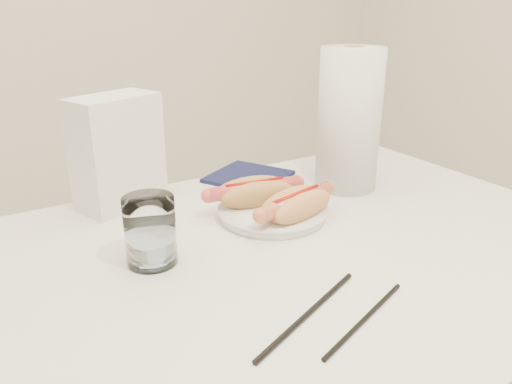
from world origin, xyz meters
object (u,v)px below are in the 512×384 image
hotdog_right (296,205)px  paper_towel_roll (349,120)px  water_glass (150,231)px  napkin_box (117,152)px  hotdog_left (254,192)px  table (281,279)px  plate (272,213)px

hotdog_right → paper_towel_roll: (0.22, 0.11, 0.11)m
water_glass → napkin_box: size_ratio=0.50×
water_glass → hotdog_left: bearing=19.7°
hotdog_left → water_glass: (-0.25, -0.09, 0.02)m
table → hotdog_left: size_ratio=6.17×
napkin_box → hotdog_right: bearing=-68.0°
water_glass → napkin_box: (0.03, 0.27, 0.06)m
plate → hotdog_right: 0.07m
table → plate: 0.15m
hotdog_right → plate: bearing=94.5°
plate → paper_towel_roll: size_ratio=0.67×
table → plate: bearing=63.6°
hotdog_left → napkin_box: napkin_box is taller
hotdog_right → napkin_box: (-0.25, 0.27, 0.07)m
hotdog_left → plate: bearing=-59.9°
plate → hotdog_right: size_ratio=1.07×
paper_towel_roll → table: bearing=-149.1°
napkin_box → water_glass: bearing=-117.6°
water_glass → plate: bearing=10.2°
hotdog_left → table: bearing=-96.6°
table → hotdog_left: 0.19m
water_glass → napkin_box: napkin_box is taller
napkin_box → paper_towel_roll: paper_towel_roll is taller
hotdog_left → hotdog_right: (0.03, -0.09, -0.00)m
table → hotdog_right: size_ratio=6.23×
plate → hotdog_right: (0.02, -0.05, 0.03)m
hotdog_right → table: bearing=-153.3°
table → hotdog_left: hotdog_left is taller
hotdog_right → water_glass: 0.28m
hotdog_left → paper_towel_roll: paper_towel_roll is taller
water_glass → table: bearing=-18.9°
plate → napkin_box: 0.34m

